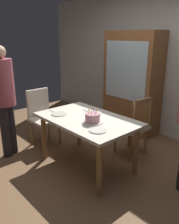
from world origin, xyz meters
TOP-DOWN VIEW (x-y plane):
  - ground at (0.00, 0.00)m, footprint 6.40×6.40m
  - back_wall at (0.00, 1.85)m, footprint 6.40×0.10m
  - dining_table at (0.00, 0.00)m, footprint 1.41×0.88m
  - birthday_cake at (0.18, -0.06)m, footprint 0.28×0.28m
  - plate_near_celebrant at (-0.39, -0.20)m, footprint 0.22×0.22m
  - plate_far_side at (-0.07, 0.20)m, footprint 0.22×0.22m
  - plate_near_guest at (0.42, -0.20)m, footprint 0.22×0.22m
  - fork_near_celebrant at (-0.55, -0.20)m, footprint 0.18×0.02m
  - fork_far_side at (-0.23, 0.19)m, footprint 0.18×0.02m
  - fork_near_guest at (0.26, -0.22)m, footprint 0.18×0.05m
  - chair_spindle_back at (0.21, 0.76)m, footprint 0.46×0.46m
  - chair_upholstered at (-1.09, -0.07)m, footprint 0.45×0.44m
  - person_celebrant at (-1.08, -0.69)m, footprint 0.32×0.32m
  - china_cabinet at (-0.48, 1.56)m, footprint 1.10×0.45m

SIDE VIEW (x-z plane):
  - ground at x=0.00m, z-range 0.00..0.00m
  - chair_spindle_back at x=0.21m, z-range -0.02..0.93m
  - chair_upholstered at x=-1.09m, z-range 0.06..1.01m
  - dining_table at x=0.00m, z-range 0.27..1.00m
  - fork_near_celebrant at x=-0.55m, z-range 0.74..0.74m
  - fork_far_side at x=-0.23m, z-range 0.74..0.74m
  - fork_near_guest at x=0.26m, z-range 0.74..0.74m
  - plate_near_celebrant at x=-0.39m, z-range 0.74..0.75m
  - plate_far_side at x=-0.07m, z-range 0.74..0.75m
  - plate_near_guest at x=0.42m, z-range 0.74..0.75m
  - birthday_cake at x=0.18m, z-range 0.70..0.89m
  - china_cabinet at x=-0.48m, z-range 0.00..1.90m
  - person_celebrant at x=-1.08m, z-range 0.12..1.81m
  - back_wall at x=0.00m, z-range 0.00..2.60m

